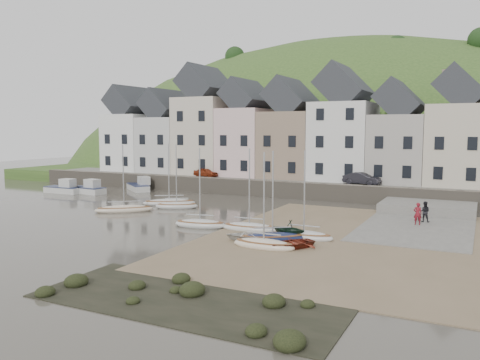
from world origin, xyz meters
The scene contains 27 objects.
ground centered at (0.00, 0.00, 0.00)m, with size 160.00×160.00×0.00m, color #474238.
quay_land centered at (0.00, 32.00, 0.75)m, with size 90.00×30.00×1.50m, color #335220.
quay_street centered at (0.00, 20.50, 1.55)m, with size 70.00×7.00×0.10m, color slate.
seawall centered at (0.00, 17.00, 0.90)m, with size 70.00×1.20×1.80m, color slate.
beach centered at (11.00, 0.00, 0.03)m, with size 18.00×26.00×0.06m, color brown.
slipway centered at (15.00, 8.00, 0.06)m, with size 8.00×18.00×0.12m, color slate.
hillside centered at (-5.00, 60.00, -17.99)m, with size 134.40×84.00×84.00m.
townhouse_terrace centered at (1.76, 24.00, 7.32)m, with size 61.05×8.00×13.93m.
sailboat_0 centered at (-8.47, 7.22, 0.26)m, with size 5.16×4.06×6.32m.
sailboat_1 centered at (-6.66, 5.84, 0.27)m, with size 4.23×3.25×6.32m.
sailboat_2 centered at (-9.83, 2.03, 0.26)m, with size 4.94×4.54×6.32m.
sailboat_3 centered at (0.01, -0.90, 0.27)m, with size 4.30×2.25×6.32m.
sailboat_4 centered at (4.00, -0.47, 0.26)m, with size 4.37×1.83×6.32m.
sailboat_5 centered at (6.87, -2.89, 0.26)m, with size 4.74×3.86×6.32m.
sailboat_6 centered at (8.54, -1.32, 0.27)m, with size 4.14×1.59×6.32m.
sailboat_7 centered at (7.10, -4.86, 0.26)m, with size 4.19×1.50×6.32m.
motorboat_0 centered at (-21.77, 10.12, 0.58)m, with size 4.77×2.25×1.70m.
motorboat_1 centered at (-24.63, 9.20, 0.58)m, with size 4.73×1.86×1.70m.
motorboat_2 centered at (-18.36, 15.17, 0.58)m, with size 4.88×4.31×1.70m.
rowboat_white centered at (5.47, -3.54, 0.39)m, with size 2.26×3.16×0.65m, color silver.
rowboat_green centered at (7.54, -1.61, 0.70)m, with size 2.11×2.45×1.29m, color black.
rowboat_red centered at (8.77, -4.27, 0.37)m, with size 2.16×3.03×0.63m, color maroon.
person_red centered at (14.93, 6.93, 0.99)m, with size 0.63×0.41×1.73m, color maroon.
person_dark centered at (15.29, 8.39, 0.95)m, with size 0.81×0.63×1.66m, color black.
car_left centered at (-11.49, 19.50, 2.14)m, with size 1.28×3.17×1.08m, color maroon.
car_right centered at (7.77, 19.50, 2.25)m, with size 1.37×3.94×1.30m, color black.
shore_rocks centered at (8.02, -15.29, 0.13)m, with size 14.00×6.14×0.76m.
Camera 1 is at (19.41, -32.91, 7.57)m, focal length 36.87 mm.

